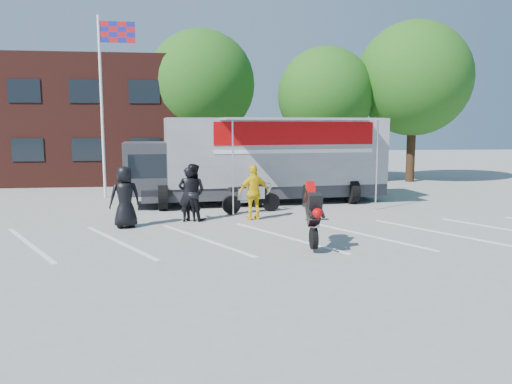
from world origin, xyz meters
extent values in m
plane|color=gray|center=(0.00, 0.00, 0.00)|extent=(100.00, 100.00, 0.00)
cube|color=white|center=(0.00, 1.00, 0.01)|extent=(18.09, 13.33, 0.01)
cube|color=#471C16|center=(-10.00, 18.00, 3.50)|extent=(18.00, 8.00, 7.00)
cylinder|color=white|center=(-6.50, 10.00, 4.00)|extent=(0.12, 0.12, 8.00)
cube|color=red|center=(-5.70, 10.00, 7.30)|extent=(1.50, 0.04, 0.90)
cylinder|color=#382314|center=(-2.00, 16.00, 1.62)|extent=(0.50, 0.50, 3.24)
sphere|color=#184F13|center=(-2.00, 16.00, 5.58)|extent=(6.12, 6.12, 6.12)
cylinder|color=#382314|center=(5.00, 15.00, 1.44)|extent=(0.50, 0.50, 2.88)
sphere|color=#184F13|center=(5.00, 15.00, 4.96)|extent=(5.44, 5.44, 5.44)
cylinder|color=#382314|center=(10.00, 14.50, 1.71)|extent=(0.50, 0.50, 3.42)
sphere|color=#184F13|center=(10.00, 14.50, 5.89)|extent=(6.46, 6.46, 6.46)
imported|color=black|center=(-4.67, 3.00, 0.99)|extent=(1.13, 0.93, 1.98)
imported|color=black|center=(-2.67, 3.80, 0.93)|extent=(0.70, 0.48, 1.87)
imported|color=black|center=(-2.54, 3.99, 0.98)|extent=(1.18, 1.07, 1.96)
imported|color=yellow|center=(-0.43, 3.84, 0.95)|extent=(1.20, 0.72, 1.91)
camera|label=1|loc=(-2.46, -13.09, 3.25)|focal=35.00mm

